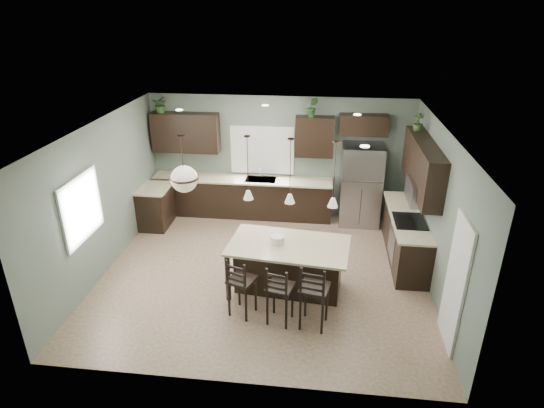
{
  "coord_description": "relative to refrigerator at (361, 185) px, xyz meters",
  "views": [
    {
      "loc": [
        0.99,
        -7.27,
        4.74
      ],
      "look_at": [
        0.1,
        0.4,
        1.25
      ],
      "focal_mm": 30.0,
      "sensor_mm": 36.0,
      "label": 1
    }
  ],
  "objects": [
    {
      "name": "ground",
      "position": [
        -1.88,
        -2.37,
        -0.93
      ],
      "size": [
        6.0,
        6.0,
        0.0
      ],
      "primitive_type": "plane",
      "color": "#9E8466",
      "rests_on": "ground"
    },
    {
      "name": "pantry_door",
      "position": [
        1.09,
        -3.92,
        0.09
      ],
      "size": [
        0.04,
        0.82,
        2.04
      ],
      "primitive_type": "cube",
      "color": "white",
      "rests_on": "ground"
    },
    {
      "name": "window_back",
      "position": [
        -2.28,
        0.37,
        0.62
      ],
      "size": [
        1.35,
        0.02,
        1.0
      ],
      "primitive_type": "cube",
      "color": "white",
      "rests_on": "room_shell"
    },
    {
      "name": "window_left",
      "position": [
        -4.87,
        -3.17,
        0.62
      ],
      "size": [
        0.02,
        1.1,
        1.0
      ],
      "primitive_type": "cube",
      "color": "white",
      "rests_on": "room_shell"
    },
    {
      "name": "left_return_cabs",
      "position": [
        -4.58,
        -0.67,
        -0.48
      ],
      "size": [
        0.6,
        0.9,
        0.9
      ],
      "primitive_type": "cube",
      "color": "black",
      "rests_on": "ground"
    },
    {
      "name": "left_return_countertop",
      "position": [
        -4.56,
        -0.67,
        -0.01
      ],
      "size": [
        0.66,
        0.96,
        0.04
      ],
      "primitive_type": "cube",
      "color": "beige",
      "rests_on": "left_return_cabs"
    },
    {
      "name": "back_lower_cabs",
      "position": [
        -2.73,
        0.08,
        -0.48
      ],
      "size": [
        4.2,
        0.6,
        0.9
      ],
      "primitive_type": "cube",
      "color": "black",
      "rests_on": "ground"
    },
    {
      "name": "back_countertop",
      "position": [
        -2.73,
        0.06,
        -0.01
      ],
      "size": [
        4.2,
        0.66,
        0.04
      ],
      "primitive_type": "cube",
      "color": "beige",
      "rests_on": "back_lower_cabs"
    },
    {
      "name": "sink_inset",
      "position": [
        -2.28,
        0.06,
        0.01
      ],
      "size": [
        0.7,
        0.45,
        0.01
      ],
      "primitive_type": "cube",
      "color": "gray",
      "rests_on": "back_countertop"
    },
    {
      "name": "faucet",
      "position": [
        -2.28,
        0.03,
        0.16
      ],
      "size": [
        0.02,
        0.02,
        0.28
      ],
      "primitive_type": "cylinder",
      "color": "silver",
      "rests_on": "back_countertop"
    },
    {
      "name": "back_upper_left",
      "position": [
        -4.03,
        0.21,
        1.02
      ],
      "size": [
        1.55,
        0.34,
        0.9
      ],
      "primitive_type": "cube",
      "color": "black",
      "rests_on": "room_shell"
    },
    {
      "name": "back_upper_right",
      "position": [
        -1.08,
        0.21,
        1.02
      ],
      "size": [
        0.85,
        0.34,
        0.9
      ],
      "primitive_type": "cube",
      "color": "black",
      "rests_on": "room_shell"
    },
    {
      "name": "fridge_header",
      "position": [
        -0.03,
        0.21,
        1.32
      ],
      "size": [
        1.05,
        0.34,
        0.45
      ],
      "primitive_type": "cube",
      "color": "black",
      "rests_on": "room_shell"
    },
    {
      "name": "right_lower_cabs",
      "position": [
        0.82,
        -1.49,
        -0.48
      ],
      "size": [
        0.6,
        2.35,
        0.9
      ],
      "primitive_type": "cube",
      "color": "black",
      "rests_on": "ground"
    },
    {
      "name": "right_countertop",
      "position": [
        0.8,
        -1.49,
        -0.01
      ],
      "size": [
        0.66,
        2.35,
        0.04
      ],
      "primitive_type": "cube",
      "color": "beige",
      "rests_on": "right_lower_cabs"
    },
    {
      "name": "cooktop",
      "position": [
        0.8,
        -1.77,
        0.02
      ],
      "size": [
        0.58,
        0.75,
        0.02
      ],
      "primitive_type": "cube",
      "color": "black",
      "rests_on": "right_countertop"
    },
    {
      "name": "wall_oven_front",
      "position": [
        0.51,
        -1.77,
        -0.48
      ],
      "size": [
        0.01,
        0.72,
        0.6
      ],
      "primitive_type": "cube",
      "color": "gray",
      "rests_on": "right_lower_cabs"
    },
    {
      "name": "right_upper_cabs",
      "position": [
        0.95,
        -1.49,
        1.02
      ],
      "size": [
        0.34,
        2.35,
        0.9
      ],
      "primitive_type": "cube",
      "color": "black",
      "rests_on": "room_shell"
    },
    {
      "name": "microwave",
      "position": [
        0.9,
        -1.77,
        0.62
      ],
      "size": [
        0.4,
        0.75,
        0.4
      ],
      "primitive_type": "cube",
      "color": "gray",
      "rests_on": "right_upper_cabs"
    },
    {
      "name": "refrigerator",
      "position": [
        0.0,
        0.0,
        0.0
      ],
      "size": [
        0.9,
        0.74,
        1.85
      ],
      "primitive_type": "cube",
      "color": "#929199",
      "rests_on": "ground"
    },
    {
      "name": "kitchen_island",
      "position": [
        -1.38,
        -2.88,
        -0.46
      ],
      "size": [
        2.15,
        1.37,
        0.92
      ],
      "primitive_type": "cube",
      "rotation": [
        0.0,
        0.0,
        -0.11
      ],
      "color": "black",
      "rests_on": "ground"
    },
    {
      "name": "serving_dish",
      "position": [
        -1.58,
        -2.86,
        0.07
      ],
      "size": [
        0.24,
        0.24,
        0.14
      ],
      "primitive_type": "cylinder",
      "color": "silver",
      "rests_on": "kitchen_island"
    },
    {
      "name": "bar_stool_left",
      "position": [
        -2.07,
        -3.63,
        -0.39
      ],
      "size": [
        0.51,
        0.51,
        1.07
      ],
      "primitive_type": "cube",
      "rotation": [
        0.0,
        0.0,
        -0.36
      ],
      "color": "black",
      "rests_on": "ground"
    },
    {
      "name": "bar_stool_center",
      "position": [
        -1.44,
        -3.76,
        -0.4
      ],
      "size": [
        0.47,
        0.47,
        1.06
      ],
      "primitive_type": "cube",
      "rotation": [
        0.0,
        0.0,
        -0.23
      ],
      "color": "black",
      "rests_on": "ground"
    },
    {
      "name": "bar_stool_right",
      "position": [
        -0.91,
        -3.79,
        -0.35
      ],
      "size": [
        0.5,
        0.5,
        1.15
      ],
      "primitive_type": "cube",
      "rotation": [
        0.0,
        0.0,
        -0.19
      ],
      "color": "black",
      "rests_on": "ground"
    },
    {
      "name": "pendant_left",
      "position": [
        -2.08,
        -2.81,
        1.32
      ],
      "size": [
        0.17,
        0.17,
        1.1
      ],
      "primitive_type": null,
      "color": "white",
      "rests_on": "room_shell"
    },
    {
      "name": "pendant_center",
      "position": [
        -1.38,
        -2.88,
        1.32
      ],
      "size": [
        0.17,
        0.17,
        1.1
      ],
      "primitive_type": null,
      "color": "white",
      "rests_on": "room_shell"
    },
    {
      "name": "pendant_right",
      "position": [
        -0.69,
        -2.96,
        1.32
      ],
      "size": [
        0.17,
        0.17,
        1.1
      ],
      "primitive_type": null,
      "color": "white",
      "rests_on": "room_shell"
    },
    {
      "name": "chandelier",
      "position": [
        -3.12,
        -2.9,
        1.39
      ],
      "size": [
        0.49,
        0.49,
        0.97
      ],
      "primitive_type": null,
      "color": "#F5EAC9",
      "rests_on": "room_shell"
    },
    {
      "name": "plant_back_left",
      "position": [
        -4.55,
        0.18,
        1.67
      ],
      "size": [
        0.36,
        0.32,
        0.4
      ],
      "primitive_type": "imported",
      "rotation": [
        0.0,
        0.0,
        0.02
      ],
      "color": "#294920",
      "rests_on": "back_upper_left"
    },
    {
      "name": "plant_back_right",
      "position": [
        -1.15,
        0.18,
        1.69
      ],
      "size": [
        0.24,
        0.2,
        0.43
      ],
      "primitive_type": "imported",
      "rotation": [
        0.0,
        0.0,
        -0.02
      ],
      "color": "#265324",
      "rests_on": "back_upper_right"
    },
    {
      "name": "plant_right_wall",
      "position": [
        0.92,
        -0.74,
        1.65
      ],
      "size": [
        0.24,
        0.24,
        0.35
      ],
      "primitive_type": "imported",
      "rotation": [
        0.0,
        0.0,
        -0.28
      ],
      "color": "#365726",
      "rests_on": "right_upper_cabs"
    },
    {
      "name": "room_shell",
      "position": [
        -1.88,
        -2.37,
        0.77
      ],
      "size": [
        6.0,
        6.0,
        6.0
      ],
      "color": "slate",
      "rests_on": "ground"
    }
  ]
}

